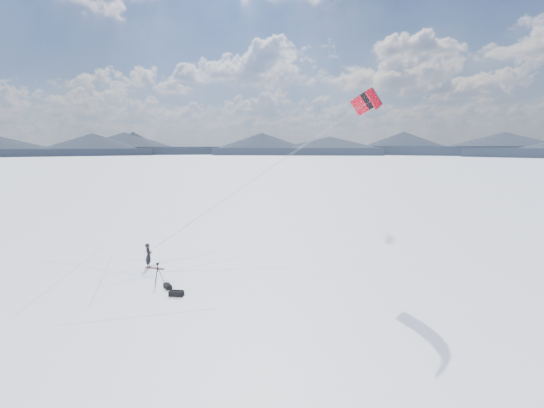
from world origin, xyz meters
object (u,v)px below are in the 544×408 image
(snowkiter, at_px, (149,268))
(gear_bag_a, at_px, (176,293))
(gear_bag_b, at_px, (168,286))
(snowboard, at_px, (155,268))
(tripod, at_px, (158,271))

(snowkiter, xyz_separation_m, gear_bag_a, (4.49, -3.99, 0.16))
(gear_bag_a, distance_m, gear_bag_b, 1.40)
(gear_bag_b, bearing_deg, snowkiter, 178.09)
(gear_bag_a, bearing_deg, gear_bag_b, 131.03)
(snowboard, bearing_deg, gear_bag_a, -44.35)
(tripod, height_order, gear_bag_a, tripod)
(tripod, xyz_separation_m, gear_bag_a, (1.91, -1.17, -0.75))
(snowboard, xyz_separation_m, gear_bag_a, (4.00, -3.93, 0.14))
(gear_bag_a, bearing_deg, tripod, 138.09)
(snowkiter, bearing_deg, tripod, -158.42)
(snowboard, relative_size, gear_bag_b, 1.97)
(snowkiter, bearing_deg, gear_bag_b, -153.42)
(gear_bag_b, bearing_deg, snowboard, 174.14)
(gear_bag_a, relative_size, gear_bag_b, 1.17)
(snowkiter, xyz_separation_m, gear_bag_b, (3.39, -3.12, 0.13))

